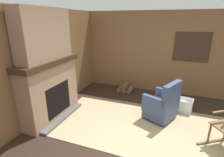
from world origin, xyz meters
The scene contains 11 objects.
ground_plane centered at (0.00, 0.00, 0.00)m, with size 14.00×14.00×0.00m, color #2D2119.
wood_panel_wall_left centered at (-2.45, 0.00, 1.21)m, with size 0.06×5.43×2.41m.
wood_panel_wall_back centered at (0.02, 2.45, 1.21)m, with size 5.43×0.09×2.41m.
fireplace_hearth centered at (-2.21, 0.00, 0.68)m, with size 0.60×1.62×1.36m.
chimney_breast centered at (-2.22, 0.00, 1.88)m, with size 0.34×1.34×1.03m.
area_rug centered at (-0.28, 0.24, 0.01)m, with size 3.67×1.83×0.01m.
armchair centered at (0.15, 0.75, 0.35)m, with size 0.80×0.83×0.93m.
firewood_stack centered at (-1.06, 2.00, 0.11)m, with size 0.48×0.37×0.29m.
laundry_basket centered at (0.61, 1.33, 0.16)m, with size 0.48×0.36×0.32m.
oil_lamp_vase centered at (-2.26, -0.40, 1.45)m, with size 0.12×0.12×0.24m.
storage_case centered at (-2.26, 0.61, 1.43)m, with size 0.16×0.21×0.14m.
Camera 1 is at (0.32, -2.90, 2.16)m, focal length 28.00 mm.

